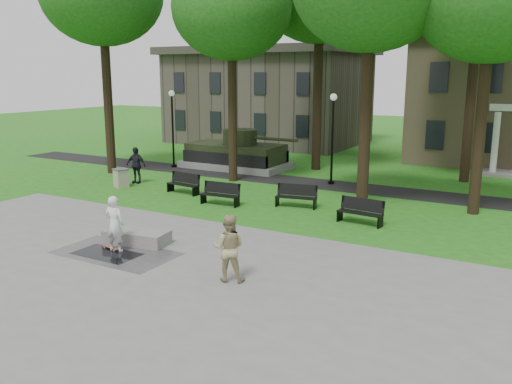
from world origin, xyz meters
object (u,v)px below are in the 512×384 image
at_px(skateboarder, 115,224).
at_px(friend_watching, 229,248).
at_px(concrete_block, 137,237).
at_px(park_bench_0, 184,183).
at_px(trash_bin, 121,178).

bearing_deg(skateboarder, friend_watching, 166.34).
distance_m(concrete_block, park_bench_0, 8.05).
bearing_deg(park_bench_0, concrete_block, -57.81).
height_order(friend_watching, trash_bin, friend_watching).
bearing_deg(friend_watching, park_bench_0, -68.07).
distance_m(concrete_block, skateboarder, 1.21).
xyz_separation_m(concrete_block, park_bench_0, (-3.49, 7.25, 0.28)).
distance_m(concrete_block, friend_watching, 4.83).
relative_size(skateboarder, friend_watching, 0.97).
bearing_deg(concrete_block, skateboarder, -92.29).
height_order(park_bench_0, trash_bin, park_bench_0).
bearing_deg(trash_bin, skateboarder, -47.45).
height_order(skateboarder, friend_watching, friend_watching).
height_order(concrete_block, trash_bin, trash_bin).
bearing_deg(skateboarder, park_bench_0, -76.91).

